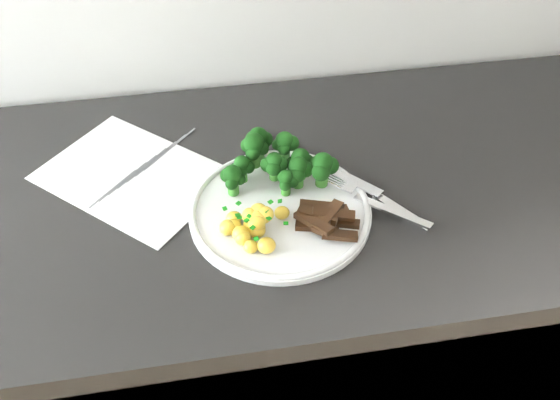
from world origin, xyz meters
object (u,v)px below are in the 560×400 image
at_px(recipe_paper, 133,175).
at_px(potatoes, 253,225).
at_px(beef_strips, 324,219).
at_px(fork, 377,203).
at_px(knife, 386,203).
at_px(broccoli, 279,160).
at_px(plate, 280,210).
at_px(counter, 229,350).

relative_size(recipe_paper, potatoes, 3.23).
distance_m(beef_strips, fork, 0.09).
xyz_separation_m(beef_strips, knife, (0.11, 0.03, -0.01)).
distance_m(broccoli, potatoes, 0.13).
bearing_deg(knife, plate, 175.94).
bearing_deg(plate, recipe_paper, 150.70).
height_order(counter, beef_strips, beef_strips).
relative_size(beef_strips, fork, 0.65).
xyz_separation_m(counter, beef_strips, (0.16, -0.09, 0.46)).
distance_m(recipe_paper, broccoli, 0.24).
relative_size(plate, potatoes, 2.60).
distance_m(plate, beef_strips, 0.07).
height_order(potatoes, beef_strips, potatoes).
bearing_deg(plate, potatoes, -138.34).
relative_size(counter, knife, 13.60).
bearing_deg(counter, plate, -28.54).
xyz_separation_m(counter, broccoli, (0.11, 0.02, 0.49)).
xyz_separation_m(recipe_paper, plate, (0.22, -0.13, 0.01)).
distance_m(counter, potatoes, 0.48).
xyz_separation_m(plate, broccoli, (0.01, 0.07, 0.04)).
height_order(fork, knife, fork).
bearing_deg(knife, beef_strips, -164.88).
bearing_deg(potatoes, recipe_paper, 136.87).
distance_m(plate, fork, 0.15).
xyz_separation_m(recipe_paper, broccoli, (0.23, -0.05, 0.05)).
xyz_separation_m(plate, knife, (0.16, -0.01, 0.00)).
bearing_deg(fork, recipe_paper, 158.77).
bearing_deg(knife, broccoli, 151.78).
relative_size(broccoli, knife, 1.06).
distance_m(potatoes, fork, 0.19).
distance_m(counter, broccoli, 0.50).
height_order(plate, knife, knife).
bearing_deg(beef_strips, potatoes, -179.68).
bearing_deg(knife, recipe_paper, 160.55).
bearing_deg(broccoli, recipe_paper, 166.92).
relative_size(plate, knife, 1.60).
bearing_deg(potatoes, knife, 7.89).
xyz_separation_m(beef_strips, fork, (0.09, 0.02, -0.00)).
xyz_separation_m(potatoes, knife, (0.21, 0.03, -0.02)).
relative_size(recipe_paper, plate, 1.24).
relative_size(broccoli, potatoes, 1.72).
bearing_deg(broccoli, counter, -171.39).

